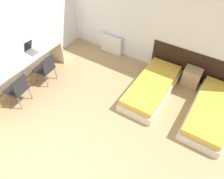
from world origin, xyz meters
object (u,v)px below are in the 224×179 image
chair_near_laptop (45,68)px  bed_near_window (152,88)px  laptop (31,50)px  chair_near_notebook (18,88)px  nightstand (191,77)px  bed_near_door (211,112)px

chair_near_laptop → bed_near_window: bearing=19.0°
chair_near_laptop → laptop: bearing=170.4°
bed_near_window → chair_near_notebook: chair_near_notebook is taller
bed_near_window → chair_near_notebook: 3.24m
nightstand → bed_near_door: bearing=-48.3°
bed_near_window → chair_near_laptop: 2.78m
bed_near_window → bed_near_door: size_ratio=1.00×
chair_near_laptop → chair_near_notebook: same height
chair_near_notebook → laptop: bearing=109.4°
bed_near_window → nightstand: bearing=48.3°
bed_near_door → nightstand: 1.11m
chair_near_laptop → laptop: size_ratio=2.49×
bed_near_door → chair_near_laptop: bearing=-164.7°
bed_near_door → nightstand: size_ratio=4.02×
bed_near_door → chair_near_notebook: 4.49m
bed_near_door → laptop: (-4.46, -1.06, 0.66)m
bed_near_window → nightstand: size_ratio=4.02×
chair_near_laptop → chair_near_notebook: 0.90m
bed_near_window → nightstand: 1.11m
laptop → bed_near_door: bearing=17.3°
bed_near_door → chair_near_notebook: chair_near_notebook is taller
chair_near_laptop → laptop: 0.58m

